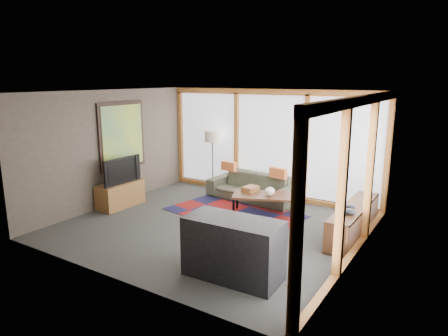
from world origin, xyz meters
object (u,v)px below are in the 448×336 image
Objects in this scene: bookshelf at (353,220)px; bar_counter at (233,248)px; floor_lamp at (213,161)px; coffee_table at (265,205)px; television at (119,170)px; sofa at (252,187)px; tv_console at (121,195)px.

bookshelf is 2.78m from bar_counter.
floor_lamp reaches higher than coffee_table.
television is 4.12m from bar_counter.
bar_counter is (1.58, -3.48, 0.13)m from sofa.
coffee_table is at bearing -25.83° from floor_lamp.
bar_counter reaches higher than coffee_table.
television is at bearing -31.01° from tv_console.
bar_counter reaches higher than tv_console.
bar_counter is (3.83, -1.45, -0.40)m from television.
bar_counter is (0.83, -2.69, 0.22)m from coffee_table.
floor_lamp is (-1.23, 0.16, 0.47)m from sofa.
coffee_table is 1.22× the size of tv_console.
television is (0.02, -0.01, 0.57)m from tv_console.
sofa is at bearing 160.76° from bookshelf.
sofa is at bearing 133.15° from coffee_table.
floor_lamp reaches higher than television.
floor_lamp reaches higher than bookshelf.
floor_lamp is 1.41× the size of tv_console.
coffee_table is (1.97, -0.96, -0.55)m from floor_lamp.
floor_lamp is 1.16× the size of coffee_table.
television reaches higher than bar_counter.
sofa is at bearing -47.38° from television.
sofa is at bearing -7.53° from floor_lamp.
bookshelf is at bearing -76.51° from television.
tv_console is (-2.28, -2.02, -0.04)m from sofa.
tv_console is at bearing -134.20° from sofa.
bookshelf is 5.02m from tv_console.
bar_counter is at bearing -110.13° from television.
floor_lamp reaches higher than bar_counter.
coffee_table is 1.31× the size of television.
floor_lamp is 4.61m from bar_counter.
bar_counter is (-1.05, -2.57, 0.17)m from bookshelf.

